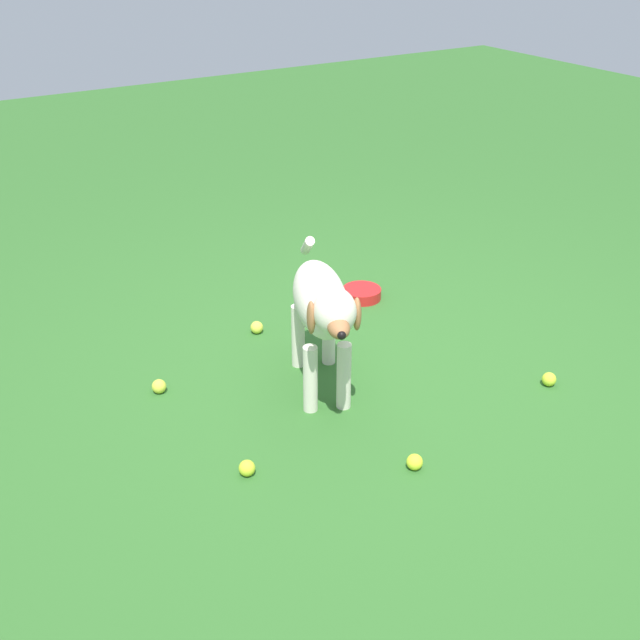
{
  "coord_description": "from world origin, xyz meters",
  "views": [
    {
      "loc": [
        1.85,
        2.52,
        2.01
      ],
      "look_at": [
        0.22,
        -0.12,
        0.34
      ],
      "focal_mm": 44.19,
      "sensor_mm": 36.0,
      "label": 1
    }
  ],
  "objects_px": {
    "tennis_ball_1": "(257,327)",
    "tennis_ball_2": "(549,379)",
    "tennis_ball_4": "(159,386)",
    "dog": "(322,306)",
    "tennis_ball_0": "(415,462)",
    "tennis_ball_3": "(247,468)",
    "water_bowl": "(362,293)"
  },
  "relations": [
    {
      "from": "tennis_ball_1",
      "to": "tennis_ball_2",
      "type": "xyz_separation_m",
      "value": [
        -0.92,
        1.16,
        0.0
      ]
    },
    {
      "from": "tennis_ball_2",
      "to": "tennis_ball_1",
      "type": "bearing_deg",
      "value": -51.46
    },
    {
      "from": "tennis_ball_1",
      "to": "tennis_ball_4",
      "type": "bearing_deg",
      "value": 22.27
    },
    {
      "from": "tennis_ball_2",
      "to": "tennis_ball_4",
      "type": "distance_m",
      "value": 1.81
    },
    {
      "from": "dog",
      "to": "tennis_ball_0",
      "type": "distance_m",
      "value": 0.78
    },
    {
      "from": "dog",
      "to": "tennis_ball_0",
      "type": "bearing_deg",
      "value": 23.99
    },
    {
      "from": "dog",
      "to": "tennis_ball_2",
      "type": "distance_m",
      "value": 1.13
    },
    {
      "from": "tennis_ball_2",
      "to": "tennis_ball_3",
      "type": "relative_size",
      "value": 1.0
    },
    {
      "from": "tennis_ball_0",
      "to": "water_bowl",
      "type": "bearing_deg",
      "value": -116.46
    },
    {
      "from": "tennis_ball_1",
      "to": "tennis_ball_4",
      "type": "distance_m",
      "value": 0.7
    },
    {
      "from": "tennis_ball_3",
      "to": "dog",
      "type": "bearing_deg",
      "value": -148.14
    },
    {
      "from": "tennis_ball_1",
      "to": "tennis_ball_4",
      "type": "relative_size",
      "value": 1.0
    },
    {
      "from": "tennis_ball_3",
      "to": "water_bowl",
      "type": "bearing_deg",
      "value": -140.32
    },
    {
      "from": "tennis_ball_1",
      "to": "tennis_ball_3",
      "type": "relative_size",
      "value": 1.0
    },
    {
      "from": "tennis_ball_4",
      "to": "tennis_ball_1",
      "type": "bearing_deg",
      "value": -157.73
    },
    {
      "from": "dog",
      "to": "tennis_ball_4",
      "type": "relative_size",
      "value": 14.05
    },
    {
      "from": "tennis_ball_1",
      "to": "tennis_ball_2",
      "type": "distance_m",
      "value": 1.48
    },
    {
      "from": "water_bowl",
      "to": "tennis_ball_3",
      "type": "bearing_deg",
      "value": 39.68
    },
    {
      "from": "tennis_ball_0",
      "to": "tennis_ball_2",
      "type": "height_order",
      "value": "same"
    },
    {
      "from": "tennis_ball_3",
      "to": "tennis_ball_4",
      "type": "distance_m",
      "value": 0.74
    },
    {
      "from": "tennis_ball_3",
      "to": "tennis_ball_4",
      "type": "xyz_separation_m",
      "value": [
        0.08,
        -0.74,
        0.0
      ]
    },
    {
      "from": "tennis_ball_1",
      "to": "water_bowl",
      "type": "xyz_separation_m",
      "value": [
        -0.7,
        -0.05,
        -0.0
      ]
    },
    {
      "from": "tennis_ball_1",
      "to": "tennis_ball_4",
      "type": "height_order",
      "value": "same"
    },
    {
      "from": "dog",
      "to": "tennis_ball_1",
      "type": "height_order",
      "value": "dog"
    },
    {
      "from": "tennis_ball_3",
      "to": "tennis_ball_4",
      "type": "bearing_deg",
      "value": -84.11
    },
    {
      "from": "tennis_ball_3",
      "to": "water_bowl",
      "type": "height_order",
      "value": "tennis_ball_3"
    },
    {
      "from": "tennis_ball_1",
      "to": "tennis_ball_3",
      "type": "xyz_separation_m",
      "value": [
        0.57,
        1.0,
        0.0
      ]
    },
    {
      "from": "tennis_ball_0",
      "to": "tennis_ball_4",
      "type": "height_order",
      "value": "same"
    },
    {
      "from": "tennis_ball_4",
      "to": "tennis_ball_3",
      "type": "bearing_deg",
      "value": 95.89
    },
    {
      "from": "tennis_ball_2",
      "to": "tennis_ball_3",
      "type": "bearing_deg",
      "value": -6.15
    },
    {
      "from": "tennis_ball_4",
      "to": "water_bowl",
      "type": "xyz_separation_m",
      "value": [
        -1.34,
        -0.31,
        -0.0
      ]
    },
    {
      "from": "tennis_ball_0",
      "to": "tennis_ball_3",
      "type": "height_order",
      "value": "same"
    }
  ]
}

